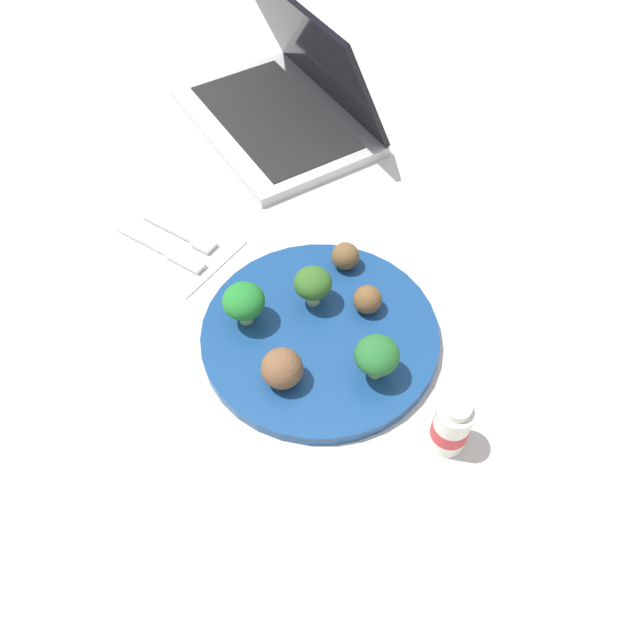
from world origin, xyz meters
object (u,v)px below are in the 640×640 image
Objects in this scene: broccoli_floret_front_left at (244,302)px; knife at (163,249)px; meatball_far_rim at (282,368)px; plate at (320,334)px; meatball_center at (345,256)px; laptop at (285,101)px; napkin at (169,242)px; yogurt_bottle at (451,426)px; broccoli_floret_front_right at (377,356)px; broccoli_floret_mid_right at (313,284)px; meatball_front_left at (367,299)px; fork at (182,233)px.

knife is at bearing 173.77° from broccoli_floret_front_left.
plate is at bearing 98.63° from meatball_far_rim.
meatball_center is 0.09× the size of laptop.
yogurt_bottle is at bearing -1.28° from napkin.
napkin is (-0.34, -0.00, -0.05)m from broccoli_floret_front_right.
broccoli_floret_front_left reaches higher than plate.
yogurt_bottle is (0.23, -0.12, 0.00)m from meatball_center.
meatball_far_rim is at bearing -66.59° from broccoli_floret_mid_right.
broccoli_floret_front_right is at bearing 12.64° from broccoli_floret_front_left.
knife reaches higher than napkin.
meatball_front_left is (0.06, -0.04, -0.00)m from meatball_center.
meatball_front_left is 0.24× the size of knife.
broccoli_floret_front_left is 0.18m from knife.
meatball_far_rim is (0.09, -0.03, -0.01)m from broccoli_floret_front_left.
laptop reaches higher than broccoli_floret_front_right.
laptop is at bearing 125.35° from broccoli_floret_front_left.
broccoli_floret_front_right is at bearing 0.11° from napkin.
meatball_far_rim is (0.05, -0.18, 0.01)m from meatball_center.
meatball_far_rim is (0.05, -0.11, -0.01)m from broccoli_floret_mid_right.
napkin is 0.31m from laptop.
meatball_center is (-0.01, 0.07, -0.02)m from broccoli_floret_mid_right.
broccoli_floret_mid_right is 0.43× the size of fork.
broccoli_floret_front_left is at bearing -17.45° from fork.
meatball_far_rim is (0.01, -0.08, 0.03)m from plate.
broccoli_floret_mid_right reaches higher than plate.
meatball_far_rim reaches higher than meatball_center.
yogurt_bottle is (0.17, -0.08, 0.00)m from meatball_front_left.
broccoli_floret_front_left reaches higher than fork.
plate is at bearing -67.53° from meatball_center.
broccoli_floret_mid_right is 0.23m from napkin.
knife is at bearing 168.48° from meatball_far_rim.
meatball_front_left is 0.20× the size of napkin.
plate is 0.07m from meatball_front_left.
plate is 8.07× the size of meatball_front_left.
fork reaches higher than napkin.
laptop is (-0.28, 0.20, 0.00)m from meatball_center.
broccoli_floret_front_left is at bearing -174.46° from yogurt_bottle.
fork is 0.83× the size of knife.
napkin is at bearing -108.16° from fork.
yogurt_bottle reaches higher than napkin.
meatball_center is at bearing 30.93° from knife.
yogurt_bottle is 0.59m from laptop.
yogurt_bottle is (0.18, 0.06, -0.00)m from meatball_far_rim.
broccoli_floret_front_left reaches higher than meatball_front_left.
broccoli_floret_front_left is 0.10m from meatball_far_rim.
broccoli_floret_mid_right is at bearing 4.62° from fork.
broccoli_floret_front_left is 0.15m from meatball_front_left.
yogurt_bottle is (0.19, -0.02, 0.03)m from plate.
napkin is at bearing -78.72° from laptop.
broccoli_floret_mid_right is (-0.12, 0.04, -0.00)m from broccoli_floret_front_right.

